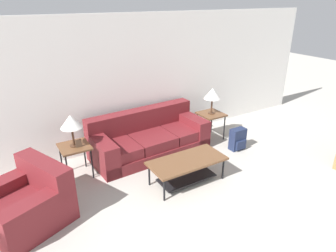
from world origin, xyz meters
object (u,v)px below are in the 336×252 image
(couch, at_px, (149,139))
(side_table_left, at_px, (75,149))
(armchair, at_px, (27,203))
(coffee_table, at_px, (187,166))
(table_lamp_left, at_px, (71,122))
(backpack, at_px, (238,139))
(table_lamp_right, at_px, (212,94))
(side_table_right, at_px, (211,116))

(couch, xyz_separation_m, side_table_left, (-1.45, -0.10, 0.22))
(armchair, distance_m, side_table_left, 1.21)
(couch, distance_m, coffee_table, 1.24)
(couch, bearing_deg, table_lamp_left, -175.98)
(side_table_left, bearing_deg, couch, 4.02)
(table_lamp_left, xyz_separation_m, backpack, (3.05, -0.70, -0.79))
(table_lamp_left, distance_m, table_lamp_right, 2.91)
(coffee_table, xyz_separation_m, side_table_right, (1.40, 1.14, 0.20))
(coffee_table, distance_m, side_table_right, 1.82)
(armchair, relative_size, side_table_left, 2.30)
(couch, xyz_separation_m, coffee_table, (0.05, -1.24, 0.02))
(coffee_table, xyz_separation_m, side_table_left, (-1.50, 1.14, 0.20))
(table_lamp_left, relative_size, backpack, 1.25)
(couch, height_order, side_table_left, couch)
(side_table_left, bearing_deg, table_lamp_left, 75.96)
(couch, relative_size, coffee_table, 1.81)
(side_table_right, bearing_deg, coffee_table, -140.89)
(side_table_left, relative_size, backpack, 1.29)
(armchair, xyz_separation_m, coffee_table, (2.39, -0.35, 0.03))
(table_lamp_left, bearing_deg, backpack, -12.97)
(armchair, relative_size, side_table_right, 2.30)
(couch, distance_m, side_table_right, 1.48)
(coffee_table, distance_m, table_lamp_left, 2.01)
(table_lamp_right, relative_size, backpack, 1.25)
(side_table_right, distance_m, table_lamp_right, 0.50)
(couch, xyz_separation_m, backpack, (1.60, -0.80, -0.08))
(coffee_table, height_order, side_table_left, side_table_left)
(armchair, relative_size, coffee_table, 1.03)
(couch, distance_m, armchair, 2.50)
(armchair, relative_size, table_lamp_left, 2.38)
(coffee_table, relative_size, table_lamp_right, 2.30)
(coffee_table, relative_size, side_table_left, 2.22)
(side_table_left, xyz_separation_m, table_lamp_left, (0.00, 0.00, 0.50))
(side_table_left, height_order, backpack, side_table_left)
(table_lamp_left, distance_m, backpack, 3.23)
(couch, relative_size, table_lamp_right, 4.16)
(armchair, height_order, backpack, armchair)
(table_lamp_right, bearing_deg, backpack, -78.54)
(side_table_left, xyz_separation_m, table_lamp_right, (2.91, 0.00, 0.50))
(armchair, bearing_deg, side_table_right, 11.85)
(couch, relative_size, backpack, 5.20)
(couch, xyz_separation_m, table_lamp_left, (-1.45, -0.10, 0.71))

